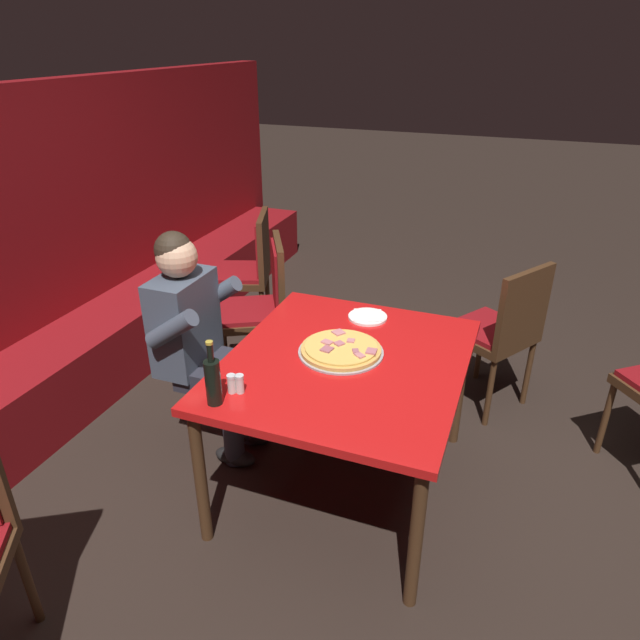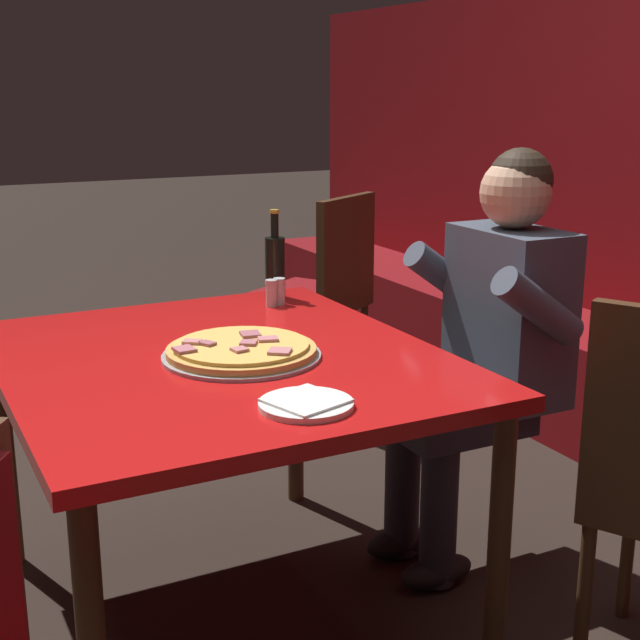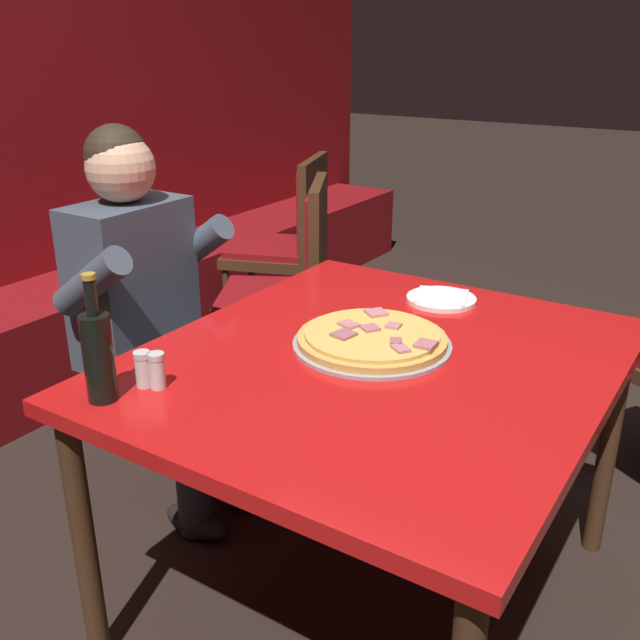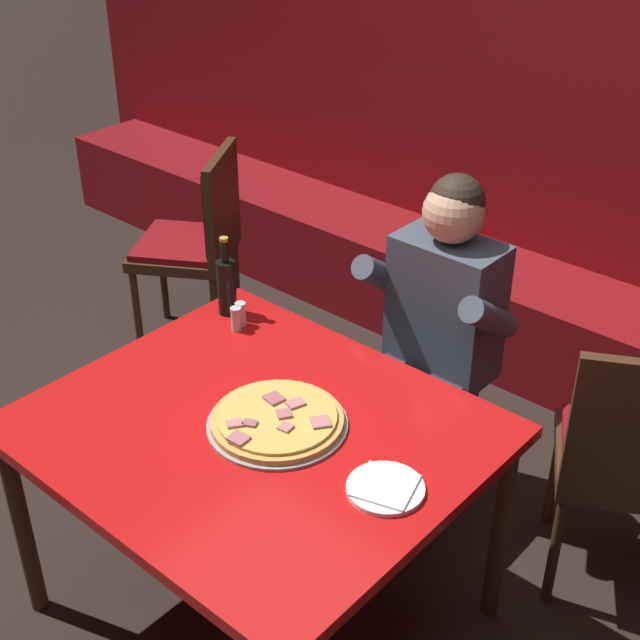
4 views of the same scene
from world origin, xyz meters
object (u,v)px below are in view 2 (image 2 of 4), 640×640
at_px(main_dining_table, 220,382).
at_px(dining_chair_far_left, 323,284).
at_px(plate_white_paper, 306,404).
at_px(beer_bottle, 275,265).
at_px(shaker_parmesan, 279,293).
at_px(pizza, 241,351).
at_px(diner_seated_blue_shirt, 485,341).
at_px(shaker_oregano, 271,294).

relative_size(main_dining_table, dining_chair_far_left, 1.28).
bearing_deg(plate_white_paper, beer_bottle, 159.43).
bearing_deg(main_dining_table, shaker_parmesan, 139.68).
relative_size(pizza, diner_seated_blue_shirt, 0.32).
xyz_separation_m(beer_bottle, diner_seated_blue_shirt, (0.57, 0.43, -0.17)).
distance_m(shaker_oregano, diner_seated_blue_shirt, 0.68).
bearing_deg(diner_seated_blue_shirt, dining_chair_far_left, 172.73).
bearing_deg(shaker_parmesan, shaker_oregano, -70.76).
bearing_deg(beer_bottle, dining_chair_far_left, 144.28).
relative_size(beer_bottle, shaker_parmesan, 3.40).
distance_m(plate_white_paper, dining_chair_far_left, 2.09).
bearing_deg(shaker_parmesan, beer_bottle, 163.12).
distance_m(main_dining_table, beer_bottle, 0.69).
distance_m(main_dining_table, pizza, 0.11).
bearing_deg(main_dining_table, dining_chair_far_left, 143.82).
relative_size(pizza, shaker_parmesan, 4.79).
height_order(shaker_oregano, dining_chair_far_left, dining_chair_far_left).
xyz_separation_m(main_dining_table, dining_chair_far_left, (-1.38, 1.01, -0.11)).
xyz_separation_m(main_dining_table, diner_seated_blue_shirt, (0.04, 0.83, 0.01)).
bearing_deg(diner_seated_blue_shirt, beer_bottle, -142.99).
height_order(pizza, diner_seated_blue_shirt, diner_seated_blue_shirt).
bearing_deg(dining_chair_far_left, diner_seated_blue_shirt, -7.27).
height_order(pizza, beer_bottle, beer_bottle).
height_order(main_dining_table, plate_white_paper, plate_white_paper).
bearing_deg(shaker_parmesan, pizza, -34.09).
height_order(pizza, shaker_parmesan, shaker_parmesan).
bearing_deg(main_dining_table, diner_seated_blue_shirt, 87.22).
height_order(plate_white_paper, beer_bottle, beer_bottle).
relative_size(shaker_parmesan, diner_seated_blue_shirt, 0.07).
bearing_deg(plate_white_paper, shaker_oregano, 160.70).
bearing_deg(dining_chair_far_left, beer_bottle, -35.72).
xyz_separation_m(main_dining_table, shaker_parmesan, (-0.44, 0.37, 0.11)).
relative_size(beer_bottle, diner_seated_blue_shirt, 0.23).
relative_size(plate_white_paper, dining_chair_far_left, 0.21).
height_order(pizza, dining_chair_far_left, dining_chair_far_left).
bearing_deg(beer_bottle, pizza, -31.62).
distance_m(pizza, dining_chair_far_left, 1.74).
relative_size(diner_seated_blue_shirt, dining_chair_far_left, 1.30).
xyz_separation_m(beer_bottle, shaker_oregano, (0.11, -0.06, -0.07)).
bearing_deg(plate_white_paper, pizza, 178.11).
bearing_deg(shaker_oregano, diner_seated_blue_shirt, 46.67).
bearing_deg(pizza, beer_bottle, 148.38).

